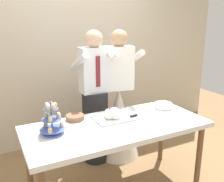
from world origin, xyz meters
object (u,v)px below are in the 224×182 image
at_px(dessert_table, 117,131).
at_px(person_groom, 95,105).
at_px(person_bride, 119,114).
at_px(cupcake_stand, 52,120).
at_px(plate_stack, 164,106).
at_px(round_cake, 75,118).
at_px(main_cake_tray, 114,115).

relative_size(dessert_table, person_groom, 1.08).
bearing_deg(person_bride, cupcake_stand, -149.04).
bearing_deg(plate_stack, round_cake, 173.51).
xyz_separation_m(dessert_table, plate_stack, (0.70, 0.16, 0.11)).
distance_m(cupcake_stand, main_cake_tray, 0.66).
xyz_separation_m(round_cake, person_groom, (0.40, 0.42, -0.06)).
xyz_separation_m(dessert_table, cupcake_stand, (-0.62, 0.08, 0.20)).
height_order(cupcake_stand, main_cake_tray, cupcake_stand).
height_order(main_cake_tray, person_bride, person_bride).
xyz_separation_m(main_cake_tray, round_cake, (-0.37, 0.14, -0.02)).
distance_m(dessert_table, person_groom, 0.70).
relative_size(main_cake_tray, person_bride, 0.26).
xyz_separation_m(dessert_table, main_cake_tray, (0.04, 0.14, 0.12)).
height_order(person_groom, person_bride, same).
distance_m(main_cake_tray, person_bride, 0.69).
distance_m(dessert_table, cupcake_stand, 0.65).
bearing_deg(person_groom, main_cake_tray, -93.04).
relative_size(cupcake_stand, plate_stack, 1.51).
relative_size(main_cake_tray, round_cake, 1.81).
bearing_deg(person_bride, plate_stack, -59.59).
relative_size(person_groom, person_bride, 1.00).
bearing_deg(dessert_table, person_groom, 84.59).
bearing_deg(person_bride, main_cake_tray, -123.05).
relative_size(dessert_table, round_cake, 7.50).
relative_size(plate_stack, person_groom, 0.12).
distance_m(plate_stack, round_cake, 1.04).
relative_size(cupcake_stand, main_cake_tray, 0.70).
xyz_separation_m(dessert_table, person_bride, (0.39, 0.69, -0.12)).
bearing_deg(cupcake_stand, dessert_table, -7.39).
xyz_separation_m(cupcake_stand, plate_stack, (1.32, 0.08, -0.10)).
bearing_deg(person_groom, dessert_table, -95.41).
bearing_deg(person_bride, round_cake, -150.91).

